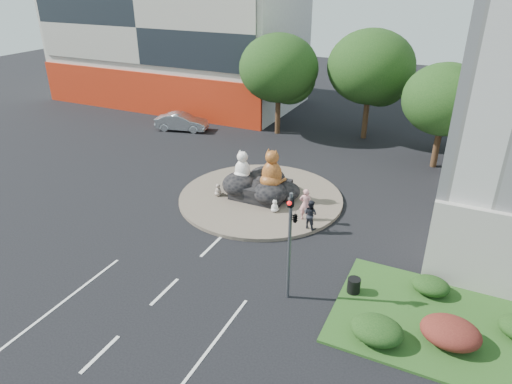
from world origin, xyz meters
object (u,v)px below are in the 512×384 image
(pedestrian_pink, at_px, (305,204))
(pedestrian_dark, at_px, (310,214))
(cat_white, at_px, (242,165))
(parked_car, at_px, (182,122))
(litter_bin, at_px, (354,285))
(cat_tabby, at_px, (272,168))
(kitten_white, at_px, (275,205))
(kitten_calico, at_px, (218,189))

(pedestrian_pink, bearing_deg, pedestrian_dark, 108.68)
(cat_white, distance_m, pedestrian_pink, 4.93)
(pedestrian_pink, distance_m, parked_car, 18.67)
(pedestrian_pink, xyz_separation_m, pedestrian_dark, (0.57, -0.79, -0.10))
(cat_white, relative_size, litter_bin, 2.86)
(cat_white, height_order, cat_tabby, cat_tabby)
(kitten_white, xyz_separation_m, litter_bin, (5.93, -5.12, -0.12))
(kitten_white, distance_m, parked_car, 17.11)
(cat_tabby, height_order, kitten_calico, cat_tabby)
(cat_tabby, distance_m, kitten_white, 2.28)
(kitten_white, bearing_deg, kitten_calico, 167.12)
(parked_car, distance_m, litter_bin, 24.95)
(cat_white, relative_size, parked_car, 0.42)
(litter_bin, bearing_deg, kitten_white, 139.20)
(kitten_white, xyz_separation_m, parked_car, (-13.44, 10.59, 0.17))
(pedestrian_pink, bearing_deg, kitten_calico, -22.11)
(cat_tabby, relative_size, kitten_white, 3.09)
(cat_white, relative_size, cat_tabby, 0.82)
(pedestrian_pink, xyz_separation_m, parked_car, (-15.30, 10.69, -0.38))
(kitten_white, xyz_separation_m, pedestrian_dark, (2.43, -0.89, 0.44))
(cat_tabby, bearing_deg, cat_white, 179.41)
(cat_tabby, height_order, parked_car, cat_tabby)
(kitten_white, relative_size, pedestrian_dark, 0.46)
(cat_tabby, bearing_deg, pedestrian_pink, -26.91)
(cat_tabby, distance_m, litter_bin, 9.47)
(kitten_calico, distance_m, pedestrian_dark, 6.54)
(kitten_white, bearing_deg, pedestrian_pink, -9.98)
(kitten_calico, xyz_separation_m, kitten_white, (3.96, -0.41, -0.02))
(cat_white, xyz_separation_m, parked_car, (-10.69, 9.22, -1.32))
(parked_car, bearing_deg, pedestrian_dark, -140.18)
(kitten_calico, bearing_deg, cat_tabby, 42.99)
(cat_white, xyz_separation_m, litter_bin, (8.68, -6.49, -1.61))
(cat_tabby, relative_size, parked_car, 0.52)
(kitten_white, height_order, parked_car, parked_car)
(kitten_white, bearing_deg, parked_car, 134.82)
(cat_tabby, height_order, kitten_white, cat_tabby)
(pedestrian_pink, relative_size, pedestrian_dark, 1.12)
(cat_white, bearing_deg, kitten_white, -10.77)
(cat_tabby, distance_m, kitten_calico, 3.71)
(cat_white, distance_m, kitten_calico, 2.13)
(cat_white, relative_size, pedestrian_dark, 1.17)
(kitten_white, bearing_deg, cat_tabby, 113.85)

